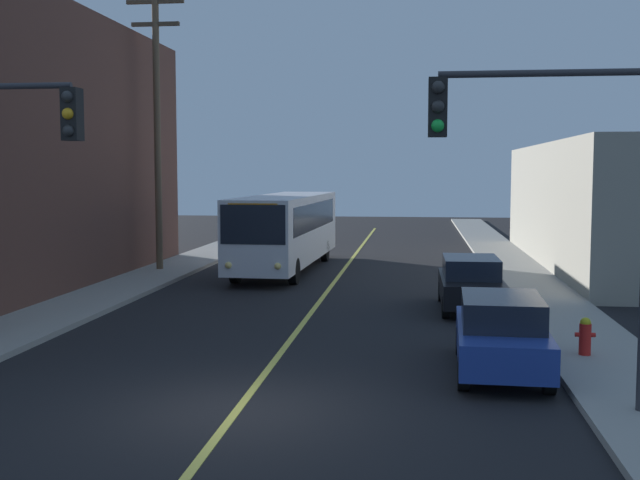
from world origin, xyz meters
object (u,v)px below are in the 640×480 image
at_px(parked_car_blue, 501,333).
at_px(utility_pole_mid, 157,117).
at_px(traffic_signal_right_corner, 555,166).
at_px(fire_hydrant, 585,335).
at_px(parked_car_black, 470,283).
at_px(city_bus, 286,228).

relative_size(parked_car_blue, utility_pole_mid, 0.39).
bearing_deg(utility_pole_mid, traffic_signal_right_corner, -54.09).
height_order(utility_pole_mid, fire_hydrant, utility_pole_mid).
bearing_deg(parked_car_black, city_bus, 128.79).
xyz_separation_m(parked_car_blue, parked_car_black, (-0.14, 7.53, 0.00)).
bearing_deg(city_bus, parked_car_black, -51.21).
bearing_deg(fire_hydrant, parked_car_blue, -147.87).
height_order(traffic_signal_right_corner, fire_hydrant, traffic_signal_right_corner).
bearing_deg(traffic_signal_right_corner, fire_hydrant, 70.68).
bearing_deg(parked_car_blue, fire_hydrant, 32.13).
height_order(parked_car_blue, traffic_signal_right_corner, traffic_signal_right_corner).
height_order(city_bus, traffic_signal_right_corner, traffic_signal_right_corner).
xyz_separation_m(city_bus, parked_car_black, (7.17, -8.92, -0.98)).
height_order(parked_car_blue, utility_pole_mid, utility_pole_mid).
bearing_deg(parked_car_black, parked_car_blue, -88.91).
distance_m(parked_car_blue, fire_hydrant, 2.33).
relative_size(traffic_signal_right_corner, fire_hydrant, 7.14).
xyz_separation_m(parked_car_blue, utility_pole_mid, (-12.47, 15.06, 5.61)).
relative_size(city_bus, traffic_signal_right_corner, 2.04).
xyz_separation_m(parked_car_black, utility_pole_mid, (-12.32, 7.52, 5.61)).
xyz_separation_m(city_bus, utility_pole_mid, (-5.15, -1.40, 4.64)).
bearing_deg(utility_pole_mid, fire_hydrant, -43.79).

